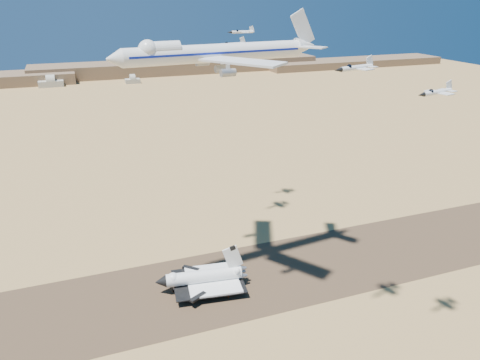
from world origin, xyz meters
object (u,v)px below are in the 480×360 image
object	(u,v)px
crew_a	(228,296)
chase_jet_a	(356,68)
shuttle	(203,278)
chase_jet_e	(232,44)
carrier_747	(211,53)
crew_b	(231,292)
chase_jet_f	(242,32)
crew_c	(234,293)
chase_jet_b	(437,92)

from	to	relation	value
crew_a	chase_jet_a	size ratio (longest dim) A/B	0.10
shuttle	crew_a	xyz separation A→B (m)	(7.17, -9.59, -3.95)
crew_a	chase_jet_e	world-z (taller)	chase_jet_e
carrier_747	chase_jet_e	size ratio (longest dim) A/B	5.02
carrier_747	chase_jet_e	world-z (taller)	carrier_747
chase_jet_e	crew_b	bearing A→B (deg)	-123.84
crew_a	chase_jet_f	distance (m)	123.95
crew_c	chase_jet_e	size ratio (longest dim) A/B	0.11
crew_b	chase_jet_e	distance (m)	107.15
crew_c	chase_jet_f	world-z (taller)	chase_jet_f
crew_c	chase_jet_a	size ratio (longest dim) A/B	0.11
chase_jet_e	chase_jet_f	distance (m)	19.88
crew_c	chase_jet_e	world-z (taller)	chase_jet_e
crew_b	chase_jet_b	bearing A→B (deg)	-147.67
shuttle	chase_jet_e	world-z (taller)	chase_jet_e
carrier_747	crew_a	distance (m)	90.55
shuttle	chase_jet_e	xyz separation A→B (m)	(30.52, 50.91, 83.30)
crew_b	chase_jet_a	size ratio (longest dim) A/B	0.11
crew_a	chase_jet_e	xyz separation A→B (m)	(23.35, 60.50, 87.25)
carrier_747	chase_jet_f	size ratio (longest dim) A/B	5.67
chase_jet_f	crew_c	bearing A→B (deg)	-112.89
chase_jet_a	chase_jet_f	world-z (taller)	chase_jet_f
shuttle	crew_a	distance (m)	12.61
chase_jet_b	chase_jet_f	size ratio (longest dim) A/B	1.02
chase_jet_e	chase_jet_f	bearing A→B (deg)	42.62
chase_jet_a	chase_jet_b	world-z (taller)	chase_jet_a
crew_a	chase_jet_e	bearing A→B (deg)	-8.97
shuttle	chase_jet_a	world-z (taller)	chase_jet_a
chase_jet_b	chase_jet_f	world-z (taller)	chase_jet_f
chase_jet_e	chase_jet_b	bearing A→B (deg)	-91.08
chase_jet_b	chase_jet_e	bearing A→B (deg)	89.71
chase_jet_e	crew_c	bearing A→B (deg)	-122.56
crew_b	crew_a	bearing A→B (deg)	128.81
crew_c	chase_jet_f	bearing A→B (deg)	-54.72
chase_jet_b	chase_jet_f	bearing A→B (deg)	82.95
crew_a	chase_jet_b	world-z (taller)	chase_jet_b
shuttle	crew_a	bearing A→B (deg)	-45.82
carrier_747	crew_c	world-z (taller)	carrier_747
crew_a	crew_c	size ratio (longest dim) A/B	0.90
chase_jet_f	crew_b	bearing A→B (deg)	-113.90
carrier_747	chase_jet_a	distance (m)	52.96
crew_c	chase_jet_e	distance (m)	107.53
shuttle	crew_a	world-z (taller)	shuttle
crew_b	chase_jet_b	size ratio (longest dim) A/B	0.12
shuttle	crew_c	xyz separation A→B (m)	(9.93, -8.61, -3.86)
carrier_747	crew_a	world-z (taller)	carrier_747
carrier_747	chase_jet_a	xyz separation A→B (m)	(29.46, -44.01, -0.43)
crew_b	crew_c	xyz separation A→B (m)	(1.10, -1.10, 0.01)
crew_a	crew_c	bearing A→B (deg)	-58.32
chase_jet_e	carrier_747	bearing A→B (deg)	-131.34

